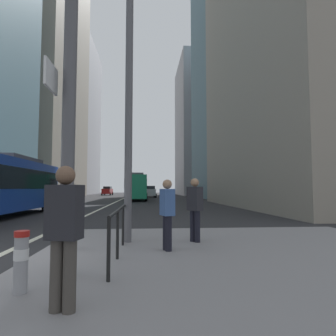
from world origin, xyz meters
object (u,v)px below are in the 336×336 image
Objects in this scene: car_oncoming_mid at (107,191)px; pedestrian_waiting at (195,206)px; pedestrian_far at (167,211)px; city_bus_red_receding at (137,186)px; pedestrian_walking at (64,230)px; car_receding_near at (151,192)px; car_receding_far at (149,191)px; bollard_back at (71,227)px; street_lamp_post at (129,51)px; bollard_right at (21,258)px.

car_oncoming_mid is 2.74× the size of pedestrian_waiting.
pedestrian_far is (9.01, -59.14, 0.04)m from car_oncoming_mid.
city_bus_red_receding is 6.55× the size of pedestrian_waiting.
car_receding_near is at bearing 87.80° from pedestrian_walking.
car_receding_far is 2.49× the size of pedestrian_walking.
pedestrian_walking is at bearing -91.85° from car_receding_far.
pedestrian_waiting is (2.99, 0.80, 0.41)m from bollard_back.
car_oncoming_mid is 2.74× the size of pedestrian_walking.
car_receding_far is (1.80, 13.18, -0.85)m from city_bus_red_receding.
bollard_back is at bearing -90.93° from city_bus_red_receding.
bollard_back is 0.55× the size of pedestrian_waiting.
bollard_back is at bearing 174.95° from pedestrian_far.
car_oncoming_mid is 0.57× the size of street_lamp_post.
car_receding_far is (9.13, -14.59, -0.00)m from car_oncoming_mid.
street_lamp_post is 6.02m from pedestrian_walking.
car_oncoming_mid is 4.95× the size of bollard_back.
car_receding_near is 41.16m from pedestrian_waiting.
car_receding_near is (9.33, -16.99, -0.00)m from car_oncoming_mid.
car_receding_far is 2.49× the size of pedestrian_waiting.
pedestrian_waiting is 4.71m from pedestrian_walking.
bollard_right is at bearing -83.65° from car_oncoming_mid.
city_bus_red_receding is at bearing 90.43° from pedestrian_walking.
pedestrian_walking reaches higher than pedestrian_far.
bollard_back is at bearing -83.40° from car_oncoming_mid.
pedestrian_walking is 3.47m from pedestrian_far.
city_bus_red_receding is 6.54× the size of pedestrian_walking.
car_oncoming_mid is at bearing 98.67° from pedestrian_far.
city_bus_red_receding is 11.00m from car_receding_near.
pedestrian_walking is (0.77, -3.36, 0.41)m from bollard_back.
car_receding_far reaches higher than bollard_back.
city_bus_red_receding is 1.36× the size of street_lamp_post.
pedestrian_far is (2.19, -0.19, 0.37)m from bollard_back.
pedestrian_waiting is (2.96, 3.50, 0.46)m from bollard_right.
pedestrian_far is (1.69, -31.37, -0.81)m from city_bus_red_receding.
city_bus_red_receding reaches higher than bollard_back.
street_lamp_post is at bearing 36.55° from bollard_back.
street_lamp_post is at bearing -88.62° from city_bus_red_receding.
car_receding_near reaches higher than pedestrian_walking.
car_receding_near is 4.51× the size of bollard_back.
car_oncoming_mid is at bearing 96.60° from bollard_back.
pedestrian_waiting is at bearing -89.32° from car_receding_near.
bollard_back is 2.23m from pedestrian_far.
pedestrian_far is (-0.80, -0.99, -0.04)m from pedestrian_waiting.
pedestrian_waiting is 1.00× the size of pedestrian_walking.
city_bus_red_receding is at bearing 89.20° from bollard_right.
city_bus_red_receding is 31.43m from pedestrian_far.
bollard_back is at bearing -143.45° from street_lamp_post.
pedestrian_waiting is (2.49, -30.38, -0.77)m from city_bus_red_receding.
city_bus_red_receding reaches higher than pedestrian_walking.
pedestrian_walking is at bearing -41.52° from bollard_right.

